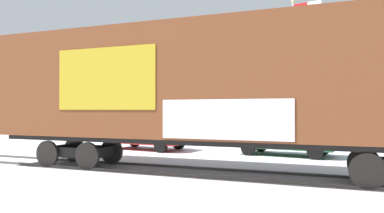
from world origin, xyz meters
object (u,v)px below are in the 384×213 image
freight_car (215,84)px  parked_car_red (147,132)px  flagpole (300,47)px  parked_car_green (284,137)px

freight_car → parked_car_red: 7.96m
freight_car → parked_car_red: freight_car is taller
flagpole → parked_car_red: 10.14m
freight_car → flagpole: bearing=77.7°
flagpole → parked_car_green: 7.28m
freight_car → parked_car_red: bearing=130.1°
flagpole → parked_car_green: (-0.59, -5.41, -4.84)m
parked_car_red → parked_car_green: parked_car_red is taller
flagpole → parked_car_red: size_ratio=1.95×
freight_car → flagpole: 11.60m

